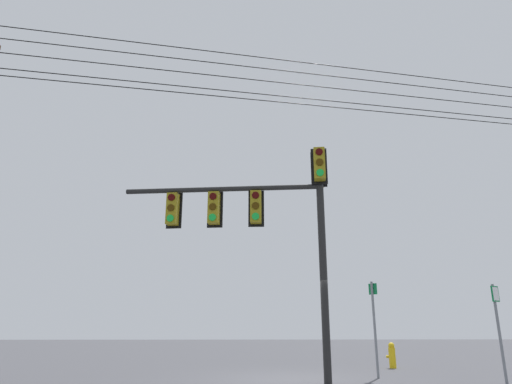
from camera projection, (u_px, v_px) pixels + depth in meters
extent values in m
plane|color=#47474C|center=(287.00, 379.00, 11.78)|extent=(60.00, 60.00, 0.00)
cylinder|color=black|center=(323.00, 262.00, 11.69)|extent=(0.20, 0.20, 5.94)
cylinder|color=black|center=(221.00, 189.00, 12.53)|extent=(0.78, 5.51, 0.14)
cube|color=olive|center=(319.00, 164.00, 12.16)|extent=(0.33, 0.33, 0.90)
cube|color=black|center=(319.00, 166.00, 12.32)|extent=(0.09, 0.44, 1.04)
cylinder|color=#360503|center=(319.00, 152.00, 12.08)|extent=(0.05, 0.20, 0.20)
cylinder|color=#3C2703|center=(320.00, 162.00, 12.00)|extent=(0.05, 0.20, 0.20)
cylinder|color=green|center=(320.00, 173.00, 11.91)|extent=(0.05, 0.20, 0.20)
cube|color=olive|center=(318.00, 171.00, 12.73)|extent=(0.33, 0.33, 0.90)
cube|color=black|center=(319.00, 169.00, 12.57)|extent=(0.09, 0.44, 1.04)
cylinder|color=#360503|center=(318.00, 164.00, 12.97)|extent=(0.05, 0.20, 0.20)
cylinder|color=#3C2703|center=(318.00, 173.00, 12.89)|extent=(0.05, 0.20, 0.20)
cylinder|color=green|center=(319.00, 183.00, 12.80)|extent=(0.05, 0.20, 0.20)
cube|color=olive|center=(256.00, 207.00, 12.29)|extent=(0.32, 0.32, 0.90)
cube|color=black|center=(256.00, 209.00, 12.45)|extent=(0.08, 0.44, 1.04)
cylinder|color=#360503|center=(256.00, 195.00, 12.22)|extent=(0.05, 0.20, 0.20)
cylinder|color=#3C2703|center=(256.00, 206.00, 12.13)|extent=(0.05, 0.20, 0.20)
cylinder|color=green|center=(256.00, 216.00, 12.05)|extent=(0.05, 0.20, 0.20)
cube|color=olive|center=(214.00, 208.00, 12.39)|extent=(0.34, 0.34, 0.90)
cube|color=black|center=(215.00, 210.00, 12.56)|extent=(0.10, 0.44, 1.04)
cylinder|color=#360503|center=(213.00, 196.00, 12.32)|extent=(0.06, 0.20, 0.20)
cylinder|color=#3C2703|center=(213.00, 207.00, 12.24)|extent=(0.06, 0.20, 0.20)
cylinder|color=green|center=(212.00, 217.00, 12.15)|extent=(0.06, 0.20, 0.20)
cube|color=olive|center=(173.00, 209.00, 12.50)|extent=(0.34, 0.34, 0.90)
cube|color=black|center=(174.00, 211.00, 12.66)|extent=(0.11, 0.44, 1.04)
cylinder|color=#360503|center=(171.00, 197.00, 12.43)|extent=(0.06, 0.20, 0.20)
cylinder|color=#3C2703|center=(171.00, 208.00, 12.34)|extent=(0.06, 0.20, 0.20)
cylinder|color=green|center=(170.00, 218.00, 12.26)|extent=(0.06, 0.20, 0.20)
cylinder|color=slate|center=(375.00, 329.00, 12.31)|extent=(0.07, 0.07, 2.57)
cube|color=#0C7238|center=(373.00, 289.00, 12.64)|extent=(0.23, 0.19, 0.31)
cube|color=white|center=(373.00, 289.00, 12.65)|extent=(0.17, 0.13, 0.25)
cylinder|color=yellow|center=(392.00, 358.00, 14.72)|extent=(0.22, 0.22, 0.65)
sphere|color=yellow|center=(391.00, 346.00, 14.83)|extent=(0.20, 0.20, 0.20)
cylinder|color=yellow|center=(388.00, 357.00, 14.80)|extent=(0.13, 0.13, 0.09)
cylinder|color=slate|center=(499.00, 333.00, 11.17)|extent=(0.07, 0.07, 2.40)
cube|color=#0C7238|center=(495.00, 294.00, 11.42)|extent=(0.23, 0.30, 0.40)
cube|color=white|center=(496.00, 294.00, 11.40)|extent=(0.18, 0.24, 0.34)
cylinder|color=black|center=(345.00, 108.00, 13.23)|extent=(4.67, 19.70, 0.70)
cylinder|color=black|center=(345.00, 102.00, 13.28)|extent=(4.67, 19.70, 0.70)
cylinder|color=black|center=(344.00, 89.00, 13.41)|extent=(4.67, 19.70, 0.70)
cylinder|color=black|center=(343.00, 77.00, 13.52)|extent=(4.67, 19.70, 0.70)
cylinder|color=black|center=(342.00, 67.00, 13.63)|extent=(4.67, 19.70, 0.70)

